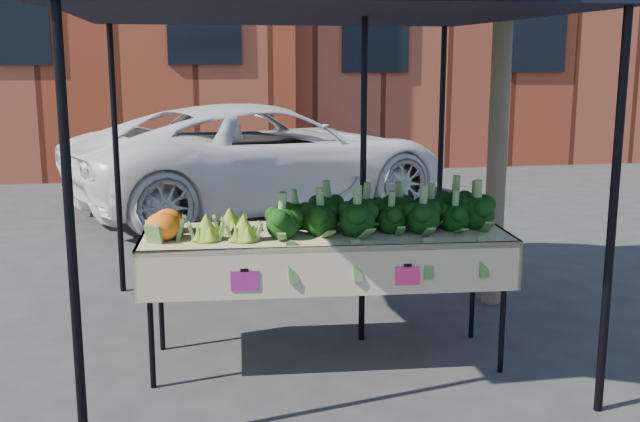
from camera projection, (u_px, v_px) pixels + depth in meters
The scene contains 8 objects.
ground at pixel (325, 353), 5.36m from camera, with size 90.00×90.00×0.00m, color #2B2B2E.
table at pixel (325, 297), 5.15m from camera, with size 2.45×0.97×0.90m.
canopy at pixel (312, 153), 5.38m from camera, with size 3.16×3.16×2.74m, color black, non-canonical shape.
broccoli_heap at pixel (382, 208), 5.13m from camera, with size 1.62×0.59×0.28m, color black.
romanesco_cluster at pixel (224, 220), 4.91m from camera, with size 0.45×0.49×0.22m, color #84AB2A.
cauliflower_pair at pixel (165, 221), 4.93m from camera, with size 0.25×0.45×0.20m, color orange.
vehicle at pixel (262, 14), 9.89m from camera, with size 2.37×1.43×5.14m, color white.
street_tree at pixel (503, 22), 6.04m from camera, with size 2.33×2.33×4.60m, color #1E4C14, non-canonical shape.
Camera 1 is at (-0.94, -4.97, 2.04)m, focal length 43.17 mm.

